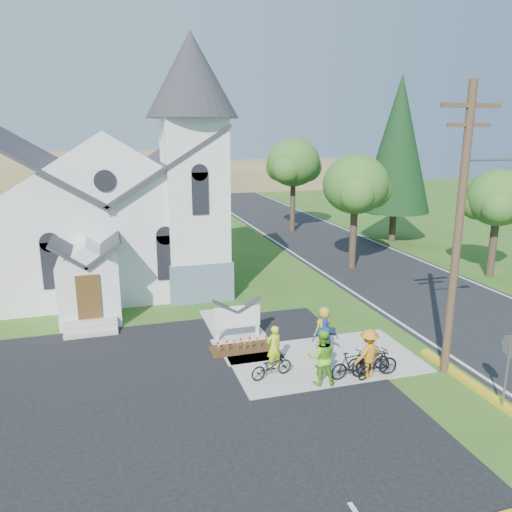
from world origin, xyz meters
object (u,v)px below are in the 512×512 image
object	(u,v)px
cyclist_0	(274,347)
cyclist_1	(322,357)
cyclist_2	(325,339)
utility_pole	(461,224)
bike_0	(271,366)
bike_2	(368,360)
cyclist_3	(368,354)
stop_sign	(510,357)
bike_3	(374,362)
cyclist_4	(324,328)
church_sign	(237,317)
bike_1	(351,365)
bike_4	(374,365)

from	to	relation	value
cyclist_0	cyclist_1	size ratio (longest dim) A/B	0.84
cyclist_0	cyclist_2	size ratio (longest dim) A/B	0.97
utility_pole	cyclist_2	xyz separation A→B (m)	(-3.91, 1.90, -4.50)
cyclist_0	bike_0	size ratio (longest dim) A/B	1.02
bike_2	cyclist_3	bearing A→B (deg)	154.20
bike_0	cyclist_3	bearing A→B (deg)	-119.76
stop_sign	bike_0	xyz separation A→B (m)	(-6.29, 3.94, -1.31)
cyclist_3	bike_3	size ratio (longest dim) A/B	1.03
cyclist_3	cyclist_4	distance (m)	2.69
cyclist_1	cyclist_4	world-z (taller)	cyclist_1
cyclist_3	bike_0	bearing A→B (deg)	-31.46
bike_2	cyclist_4	xyz separation A→B (m)	(-0.75, 2.21, 0.45)
utility_pole	cyclist_2	size ratio (longest dim) A/B	5.89
church_sign	cyclist_0	world-z (taller)	church_sign
cyclist_0	bike_2	size ratio (longest dim) A/B	1.07
cyclist_0	bike_1	world-z (taller)	cyclist_0
utility_pole	bike_4	bearing A→B (deg)	173.80
church_sign	cyclist_2	size ratio (longest dim) A/B	1.29
stop_sign	cyclist_3	size ratio (longest dim) A/B	1.40
cyclist_0	cyclist_2	distance (m)	2.03
bike_4	cyclist_2	bearing A→B (deg)	16.59
church_sign	stop_sign	distance (m)	9.97
bike_1	bike_2	world-z (taller)	bike_1
bike_1	bike_2	size ratio (longest dim) A/B	1.06
church_sign	bike_2	size ratio (longest dim) A/B	1.43
bike_0	bike_2	distance (m)	3.53
utility_pole	bike_1	xyz separation A→B (m)	(-3.57, 0.44, -4.86)
utility_pole	cyclist_0	distance (m)	7.69
cyclist_0	bike_1	distance (m)	2.78
cyclist_0	bike_2	bearing A→B (deg)	146.02
bike_0	bike_3	bearing A→B (deg)	-118.60
stop_sign	bike_4	xyz separation A→B (m)	(-2.83, 3.00, -1.32)
bike_4	cyclist_0	bearing A→B (deg)	44.94
stop_sign	cyclist_0	world-z (taller)	stop_sign
utility_pole	cyclist_1	xyz separation A→B (m)	(-4.75, 0.33, -4.38)
bike_2	bike_4	world-z (taller)	bike_4
cyclist_2	bike_2	xyz separation A→B (m)	(1.17, -1.16, -0.44)
bike_2	bike_3	size ratio (longest dim) A/B	0.90
cyclist_0	bike_3	xyz separation A→B (m)	(3.19, -1.55, -0.31)
cyclist_0	bike_3	world-z (taller)	cyclist_0
cyclist_1	cyclist_2	size ratio (longest dim) A/B	1.15
cyclist_4	bike_1	bearing A→B (deg)	73.51
cyclist_1	cyclist_2	distance (m)	1.79
cyclist_0	cyclist_2	xyz separation A→B (m)	(2.03, 0.05, 0.03)
church_sign	bike_2	xyz separation A→B (m)	(3.83, -3.96, -0.57)
church_sign	cyclist_2	bearing A→B (deg)	-46.45
stop_sign	cyclist_2	bearing A→B (deg)	130.82
cyclist_1	cyclist_2	bearing A→B (deg)	-104.51
cyclist_4	cyclist_3	bearing A→B (deg)	85.74
church_sign	cyclist_1	size ratio (longest dim) A/B	1.13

